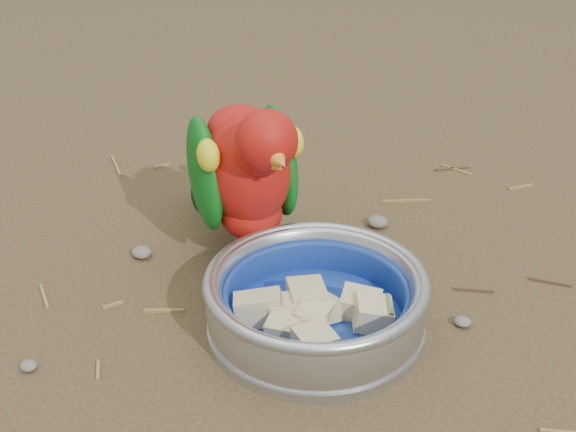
% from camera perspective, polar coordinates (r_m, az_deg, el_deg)
% --- Properties ---
extents(ground, '(60.00, 60.00, 0.00)m').
position_cam_1_polar(ground, '(0.75, -0.46, -9.62)').
color(ground, '#4C3B25').
extents(food_bowl, '(0.21, 0.21, 0.02)m').
position_cam_1_polar(food_bowl, '(0.77, 1.97, -7.64)').
color(food_bowl, '#B2B2BA').
rests_on(food_bowl, ground).
extents(bowl_wall, '(0.21, 0.21, 0.04)m').
position_cam_1_polar(bowl_wall, '(0.75, 2.01, -5.82)').
color(bowl_wall, '#B2B2BA').
rests_on(bowl_wall, food_bowl).
extents(fruit_wedges, '(0.12, 0.12, 0.03)m').
position_cam_1_polar(fruit_wedges, '(0.76, 2.00, -6.25)').
color(fruit_wedges, '#CEB687').
rests_on(fruit_wedges, food_bowl).
extents(lory_parrot, '(0.24, 0.24, 0.19)m').
position_cam_1_polar(lory_parrot, '(0.83, -2.89, 2.33)').
color(lory_parrot, '#AA120D').
rests_on(lory_parrot, ground).
extents(ground_debris, '(0.90, 0.80, 0.01)m').
position_cam_1_polar(ground_debris, '(0.76, -0.28, -8.58)').
color(ground_debris, olive).
rests_on(ground_debris, ground).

